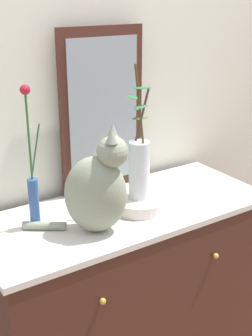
{
  "coord_description": "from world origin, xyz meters",
  "views": [
    {
      "loc": [
        -0.94,
        -1.44,
        1.67
      ],
      "look_at": [
        0.0,
        0.0,
        1.01
      ],
      "focal_mm": 49.25,
      "sensor_mm": 36.0,
      "label": 1
    }
  ],
  "objects_px": {
    "sideboard": "(126,292)",
    "vase_glass_clear": "(139,166)",
    "mirror_leaning": "(102,112)",
    "cat_sitting": "(97,189)",
    "vase_slim_green": "(33,186)",
    "bowl_porcelain": "(139,202)"
  },
  "relations": [
    {
      "from": "sideboard",
      "to": "vase_glass_clear",
      "type": "distance_m",
      "value": 0.6
    },
    {
      "from": "mirror_leaning",
      "to": "cat_sitting",
      "type": "xyz_separation_m",
      "value": [
        -0.22,
        -0.33,
        -0.19
      ]
    },
    {
      "from": "cat_sitting",
      "to": "vase_glass_clear",
      "type": "height_order",
      "value": "vase_glass_clear"
    },
    {
      "from": "cat_sitting",
      "to": "sideboard",
      "type": "bearing_deg",
      "value": 27.32
    },
    {
      "from": "mirror_leaning",
      "to": "vase_glass_clear",
      "type": "bearing_deg",
      "value": -86.3
    },
    {
      "from": "sideboard",
      "to": "cat_sitting",
      "type": "xyz_separation_m",
      "value": [
        -0.19,
        -0.1,
        0.58
      ]
    },
    {
      "from": "vase_slim_green",
      "to": "cat_sitting",
      "type": "bearing_deg",
      "value": -40.38
    },
    {
      "from": "mirror_leaning",
      "to": "vase_glass_clear",
      "type": "relative_size",
      "value": 1.31
    },
    {
      "from": "vase_slim_green",
      "to": "bowl_porcelain",
      "type": "height_order",
      "value": "vase_slim_green"
    },
    {
      "from": "cat_sitting",
      "to": "vase_slim_green",
      "type": "xyz_separation_m",
      "value": [
        -0.18,
        0.16,
        0.0
      ]
    },
    {
      "from": "mirror_leaning",
      "to": "vase_slim_green",
      "type": "xyz_separation_m",
      "value": [
        -0.41,
        -0.18,
        -0.19
      ]
    },
    {
      "from": "bowl_porcelain",
      "to": "vase_glass_clear",
      "type": "height_order",
      "value": "vase_glass_clear"
    },
    {
      "from": "vase_slim_green",
      "to": "vase_glass_clear",
      "type": "bearing_deg",
      "value": -10.68
    },
    {
      "from": "sideboard",
      "to": "vase_slim_green",
      "type": "height_order",
      "value": "vase_slim_green"
    },
    {
      "from": "bowl_porcelain",
      "to": "vase_glass_clear",
      "type": "xyz_separation_m",
      "value": [
        0.0,
        0.0,
        0.16
      ]
    },
    {
      "from": "sideboard",
      "to": "cat_sitting",
      "type": "distance_m",
      "value": 0.62
    },
    {
      "from": "vase_glass_clear",
      "to": "mirror_leaning",
      "type": "bearing_deg",
      "value": 93.7
    },
    {
      "from": "sideboard",
      "to": "vase_glass_clear",
      "type": "bearing_deg",
      "value": -23.54
    },
    {
      "from": "sideboard",
      "to": "mirror_leaning",
      "type": "bearing_deg",
      "value": 82.16
    },
    {
      "from": "mirror_leaning",
      "to": "bowl_porcelain",
      "type": "bearing_deg",
      "value": -86.39
    },
    {
      "from": "cat_sitting",
      "to": "vase_glass_clear",
      "type": "relative_size",
      "value": 0.75
    },
    {
      "from": "bowl_porcelain",
      "to": "cat_sitting",
      "type": "bearing_deg",
      "value": -162.33
    }
  ]
}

